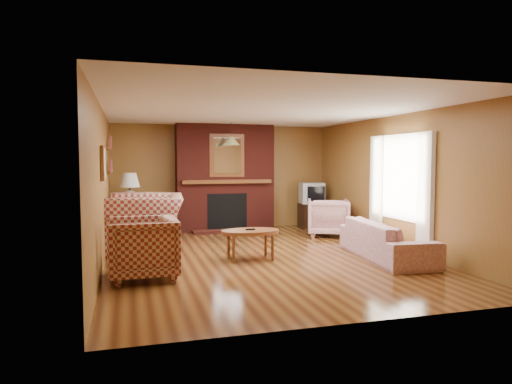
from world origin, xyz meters
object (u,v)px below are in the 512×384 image
object	(u,v)px
floral_armchair	(328,217)
crt_tv	(312,193)
tv_stand	(311,215)
fireplace	(225,178)
plaid_loveseat	(145,222)
floral_sofa	(386,240)
table_lamp	(130,188)
coffee_table	(250,233)
side_table	(130,222)
plaid_armchair	(143,248)

from	to	relation	value
floral_armchair	crt_tv	bearing A→B (deg)	-74.40
floral_armchair	tv_stand	world-z (taller)	floral_armchair
fireplace	plaid_loveseat	world-z (taller)	fireplace
floral_sofa	table_lamp	xyz separation A→B (m)	(-4.00, 3.16, 0.73)
floral_sofa	coffee_table	distance (m)	2.22
table_lamp	tv_stand	distance (m)	4.23
floral_armchair	table_lamp	distance (m)	4.17
side_table	crt_tv	xyz separation A→B (m)	(4.15, 0.34, 0.49)
plaid_loveseat	fireplace	bearing A→B (deg)	140.80
floral_sofa	tv_stand	size ratio (longest dim) A/B	3.61
floral_sofa	floral_armchair	bearing A→B (deg)	4.73
fireplace	floral_armchair	distance (m)	2.50
crt_tv	coffee_table	bearing A→B (deg)	-127.49
side_table	table_lamp	distance (m)	0.71
coffee_table	crt_tv	xyz separation A→B (m)	(2.31, 3.01, 0.39)
table_lamp	side_table	bearing A→B (deg)	0.00
plaid_loveseat	side_table	world-z (taller)	plaid_loveseat
tv_stand	crt_tv	world-z (taller)	crt_tv
plaid_armchair	table_lamp	world-z (taller)	table_lamp
fireplace	plaid_loveseat	size ratio (longest dim) A/B	1.59
floral_armchair	fireplace	bearing A→B (deg)	-14.20
fireplace	floral_sofa	distance (m)	4.25
floral_sofa	coffee_table	xyz separation A→B (m)	(-2.16, 0.50, 0.12)
floral_armchair	tv_stand	bearing A→B (deg)	-74.37
coffee_table	tv_stand	xyz separation A→B (m)	(2.31, 3.01, -0.14)
crt_tv	plaid_armchair	bearing A→B (deg)	-137.01
plaid_armchair	crt_tv	size ratio (longest dim) A/B	1.53
table_lamp	crt_tv	xyz separation A→B (m)	(4.15, 0.34, -0.22)
floral_armchair	table_lamp	world-z (taller)	table_lamp
coffee_table	side_table	xyz separation A→B (m)	(-1.84, 2.66, -0.10)
plaid_armchair	table_lamp	size ratio (longest dim) A/B	1.35
coffee_table	plaid_armchair	bearing A→B (deg)	-156.90
plaid_loveseat	tv_stand	xyz separation A→B (m)	(3.90, 1.72, -0.20)
side_table	crt_tv	bearing A→B (deg)	4.74
floral_armchair	tv_stand	xyz separation A→B (m)	(0.12, 1.20, -0.10)
coffee_table	tv_stand	size ratio (longest dim) A/B	1.64
table_lamp	crt_tv	distance (m)	4.17
fireplace	floral_sofa	size ratio (longest dim) A/B	1.16
side_table	crt_tv	distance (m)	4.19
floral_sofa	tv_stand	bearing A→B (deg)	2.97
fireplace	floral_armchair	world-z (taller)	fireplace
plaid_armchair	tv_stand	bearing A→B (deg)	132.00
plaid_armchair	side_table	bearing A→B (deg)	-178.49
fireplace	table_lamp	size ratio (longest dim) A/B	3.53
floral_sofa	table_lamp	bearing A→B (deg)	57.11
floral_sofa	crt_tv	distance (m)	3.54
plaid_loveseat	floral_sofa	size ratio (longest dim) A/B	0.73
fireplace	coffee_table	world-z (taller)	fireplace
coffee_table	crt_tv	world-z (taller)	crt_tv
floral_armchair	coffee_table	size ratio (longest dim) A/B	0.91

